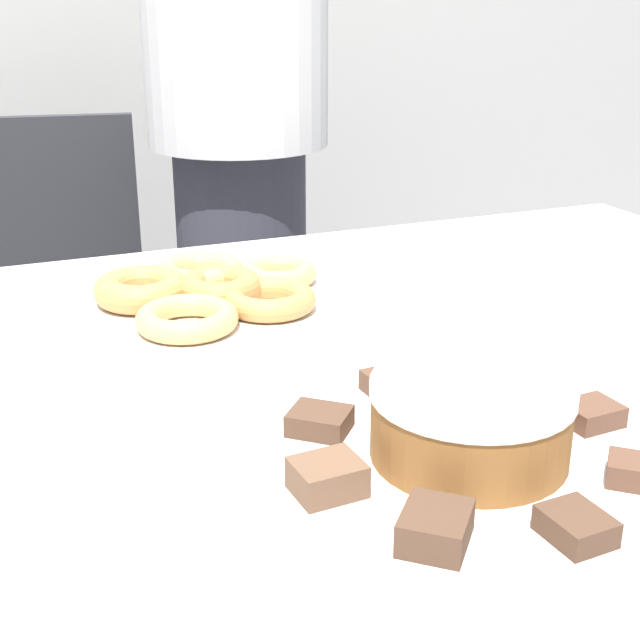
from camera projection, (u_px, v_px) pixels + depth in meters
The scene contains 20 objects.
table at pixel (335, 437), 0.99m from camera, with size 1.57×1.10×0.73m.
person_standing at pixel (238, 121), 1.78m from camera, with size 0.36×0.36×1.65m.
office_chair_left at pixel (54, 346), 1.89m from camera, with size 0.51×0.51×0.87m.
plate_cake at pixel (468, 460), 0.78m from camera, with size 0.38×0.38×0.01m.
plate_donuts at pixel (221, 304), 1.16m from camera, with size 0.39×0.39×0.01m.
frosted_cake at pixel (471, 420), 0.77m from camera, with size 0.18×0.18×0.07m.
lamington_0 at pixel (435, 528), 0.65m from camera, with size 0.07×0.08×0.03m.
lamington_1 at pixel (576, 526), 0.66m from camera, with size 0.05×0.05×0.02m.
lamington_2 at pixel (635, 471), 0.73m from camera, with size 0.06×0.06×0.02m.
lamington_3 at pixel (591, 414), 0.83m from camera, with size 0.05×0.05×0.02m.
lamington_4 at pixel (494, 380), 0.90m from camera, with size 0.08×0.08×0.03m.
lamington_5 at pixel (390, 385), 0.89m from camera, with size 0.05×0.05×0.02m.
lamington_6 at pixel (320, 421), 0.82m from camera, with size 0.07×0.07×0.02m.
lamington_7 at pixel (327, 477), 0.72m from camera, with size 0.06×0.05×0.03m.
donut_0 at pixel (220, 287), 1.15m from camera, with size 0.11×0.11×0.04m.
donut_1 at pixel (187, 319), 1.06m from camera, with size 0.12×0.12×0.03m.
donut_2 at pixel (269, 299), 1.12m from camera, with size 0.12×0.12×0.03m.
donut_3 at pixel (279, 273), 1.22m from camera, with size 0.10×0.10×0.03m.
donut_4 at pixel (199, 272), 1.22m from camera, with size 0.12×0.12×0.03m.
donut_5 at pixel (142, 289), 1.14m from camera, with size 0.12×0.12×0.04m.
Camera 1 is at (-0.34, -0.81, 1.13)m, focal length 50.00 mm.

